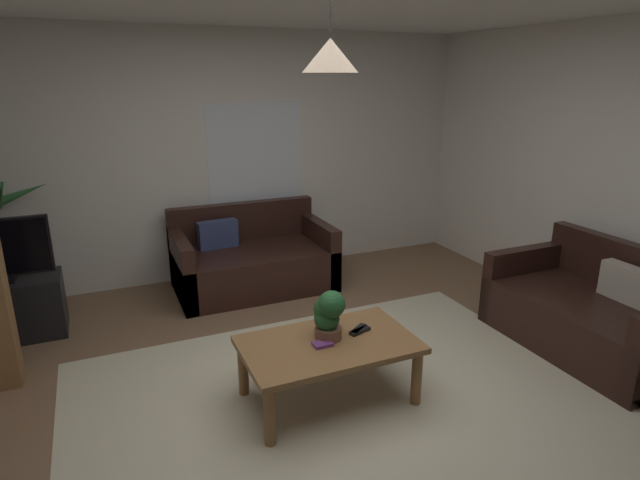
{
  "coord_description": "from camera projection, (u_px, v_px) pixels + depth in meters",
  "views": [
    {
      "loc": [
        -1.33,
        -2.74,
        2.09
      ],
      "look_at": [
        0.0,
        0.3,
        1.05
      ],
      "focal_mm": 29.35,
      "sensor_mm": 36.0,
      "label": 1
    }
  ],
  "objects": [
    {
      "name": "potted_palm_corner",
      "position": [
        0.0,
        254.0,
        4.66
      ],
      "size": [
        0.88,
        0.77,
        1.38
      ],
      "color": "brown",
      "rests_on": "ground"
    },
    {
      "name": "potted_plant_on_table",
      "position": [
        329.0,
        313.0,
        3.42
      ],
      "size": [
        0.19,
        0.23,
        0.34
      ],
      "color": "brown",
      "rests_on": "coffee_table"
    },
    {
      "name": "coffee_table",
      "position": [
        329.0,
        350.0,
        3.44
      ],
      "size": [
        1.14,
        0.69,
        0.43
      ],
      "color": "olive",
      "rests_on": "ground"
    },
    {
      "name": "remote_on_table_1",
      "position": [
        359.0,
        329.0,
        3.57
      ],
      "size": [
        0.16,
        0.13,
        0.02
      ],
      "primitive_type": "cube",
      "rotation": [
        0.0,
        0.0,
        2.17
      ],
      "color": "black",
      "rests_on": "coffee_table"
    },
    {
      "name": "floor",
      "position": [
        338.0,
        402.0,
        3.53
      ],
      "size": [
        5.37,
        5.33,
        0.02
      ],
      "primitive_type": "cube",
      "color": "brown",
      "rests_on": "ground"
    },
    {
      "name": "book_on_table_0",
      "position": [
        323.0,
        344.0,
        3.37
      ],
      "size": [
        0.13,
        0.09,
        0.02
      ],
      "primitive_type": "cube",
      "rotation": [
        0.0,
        0.0,
        0.01
      ],
      "color": "#72387F",
      "rests_on": "coffee_table"
    },
    {
      "name": "couch_under_window",
      "position": [
        252.0,
        262.0,
        5.35
      ],
      "size": [
        1.55,
        0.9,
        0.82
      ],
      "color": "black",
      "rests_on": "ground"
    },
    {
      "name": "remote_on_table_0",
      "position": [
        360.0,
        331.0,
        3.55
      ],
      "size": [
        0.17,
        0.09,
        0.02
      ],
      "primitive_type": "cube",
      "rotation": [
        0.0,
        0.0,
        1.86
      ],
      "color": "black",
      "rests_on": "coffee_table"
    },
    {
      "name": "rug",
      "position": [
        351.0,
        417.0,
        3.35
      ],
      "size": [
        3.49,
        2.93,
        0.01
      ],
      "primitive_type": "cube",
      "color": "beige",
      "rests_on": "ground"
    },
    {
      "name": "window_pane",
      "position": [
        255.0,
        154.0,
        5.57
      ],
      "size": [
        1.03,
        0.01,
        1.06
      ],
      "primitive_type": "cube",
      "color": "white"
    },
    {
      "name": "wall_back",
      "position": [
        229.0,
        157.0,
        5.5
      ],
      "size": [
        5.49,
        0.06,
        2.56
      ],
      "primitive_type": "cube",
      "color": "silver",
      "rests_on": "ground"
    },
    {
      "name": "pendant_lamp",
      "position": [
        330.0,
        55.0,
        2.89
      ],
      "size": [
        0.32,
        0.32,
        0.45
      ],
      "color": "black"
    },
    {
      "name": "couch_right_side",
      "position": [
        592.0,
        315.0,
        4.16
      ],
      "size": [
        0.9,
        1.49,
        0.82
      ],
      "rotation": [
        0.0,
        0.0,
        -1.57
      ],
      "color": "black",
      "rests_on": "ground"
    },
    {
      "name": "tv_stand",
      "position": [
        5.0,
        310.0,
        4.31
      ],
      "size": [
        0.9,
        0.44,
        0.5
      ],
      "primitive_type": "cube",
      "color": "black",
      "rests_on": "ground"
    }
  ]
}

